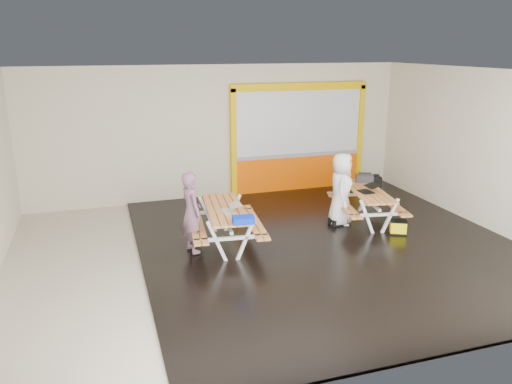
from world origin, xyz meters
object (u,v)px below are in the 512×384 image
object	(u,v)px
dark_case	(338,221)
fluke_bag	(398,227)
toolbox	(364,178)
picnic_table_right	(367,198)
picnic_table_left	(225,217)
blue_pouch	(243,220)
person_right	(341,190)
laptop_right	(368,189)
laptop_left	(230,209)
backpack	(376,183)
person_left	(191,212)

from	to	relation	value
dark_case	fluke_bag	distance (m)	1.34
toolbox	dark_case	distance (m)	1.42
picnic_table_right	dark_case	distance (m)	0.86
picnic_table_left	blue_pouch	distance (m)	0.99
person_right	fluke_bag	distance (m)	1.49
laptop_right	fluke_bag	size ratio (longest dim) A/B	1.03
picnic_table_left	toolbox	size ratio (longest dim) A/B	4.97
picnic_table_left	dark_case	world-z (taller)	picnic_table_left
laptop_left	backpack	bearing A→B (deg)	17.91
person_left	fluke_bag	xyz separation A→B (m)	(4.40, -0.39, -0.68)
person_right	dark_case	xyz separation A→B (m)	(-0.09, -0.09, -0.71)
laptop_left	laptop_right	xyz separation A→B (m)	(3.33, 0.50, -0.04)
laptop_right	blue_pouch	distance (m)	3.49
person_left	blue_pouch	xyz separation A→B (m)	(0.82, -0.77, 0.02)
laptop_left	fluke_bag	world-z (taller)	laptop_left
person_left	picnic_table_right	bearing A→B (deg)	-96.22
laptop_left	laptop_right	bearing A→B (deg)	8.54
person_left	laptop_left	world-z (taller)	person_left
blue_pouch	dark_case	bearing A→B (deg)	26.78
backpack	person_right	bearing A→B (deg)	-154.68
laptop_left	blue_pouch	world-z (taller)	laptop_left
picnic_table_right	person_right	bearing A→B (deg)	171.18
person_left	laptop_right	size ratio (longest dim) A/B	3.76
fluke_bag	toolbox	bearing A→B (deg)	88.59
picnic_table_left	laptop_left	xyz separation A→B (m)	(0.05, -0.24, 0.25)
picnic_table_right	dark_case	size ratio (longest dim) A/B	5.91
laptop_left	dark_case	xyz separation A→B (m)	(2.68, 0.62, -0.77)
person_right	dark_case	bearing A→B (deg)	162.10
picnic_table_left	backpack	xyz separation A→B (m)	(4.06, 1.05, 0.09)
picnic_table_left	dark_case	size ratio (longest dim) A/B	6.02
fluke_bag	blue_pouch	bearing A→B (deg)	-173.87
picnic_table_right	person_right	size ratio (longest dim) A/B	1.30
person_right	fluke_bag	world-z (taller)	person_right
picnic_table_left	dark_case	distance (m)	2.80
blue_pouch	dark_case	size ratio (longest dim) A/B	1.07
laptop_right	backpack	xyz separation A→B (m)	(0.68, 0.80, -0.12)
picnic_table_left	fluke_bag	bearing A→B (deg)	-8.72
blue_pouch	toolbox	bearing A→B (deg)	28.71
picnic_table_left	person_left	distance (m)	0.77
person_left	fluke_bag	bearing A→B (deg)	-108.74
toolbox	fluke_bag	size ratio (longest dim) A/B	1.08
laptop_left	blue_pouch	xyz separation A→B (m)	(0.06, -0.71, 0.01)
blue_pouch	picnic_table_right	bearing A→B (deg)	21.59
blue_pouch	laptop_left	bearing A→B (deg)	94.78
laptop_right	person_left	bearing A→B (deg)	-173.95
laptop_right	dark_case	distance (m)	0.99
blue_pouch	backpack	world-z (taller)	blue_pouch
dark_case	toolbox	bearing A→B (deg)	33.45
picnic_table_right	dark_case	world-z (taller)	picnic_table_right
toolbox	person_left	bearing A→B (deg)	-164.76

